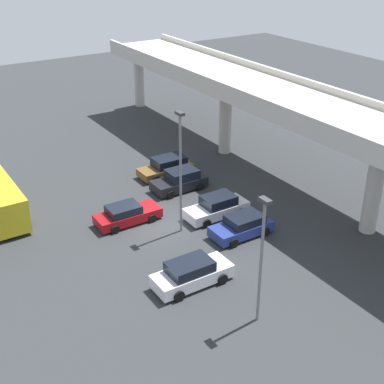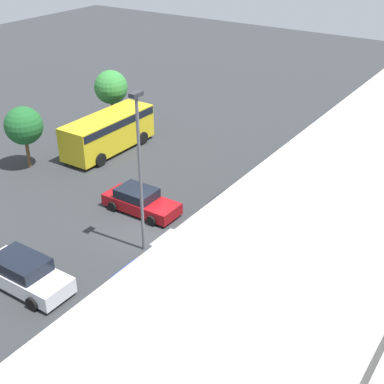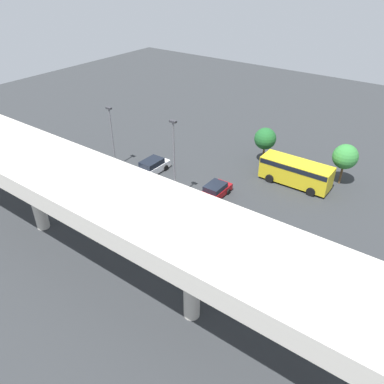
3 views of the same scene
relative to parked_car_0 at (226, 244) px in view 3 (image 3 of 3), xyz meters
The scene contains 13 objects.
ground_plane 8.39m from the parked_car_0, 33.95° to the right, with size 109.40×109.40×0.00m, color #2D3033.
highway_overpass 11.53m from the parked_car_0, 45.75° to the left, with size 52.18×6.66×7.93m.
parked_car_0 is the anchor object (origin of this frame).
parked_car_1 2.98m from the parked_car_0, ahead, with size 2.23×4.40×1.66m.
parked_car_2 8.46m from the parked_car_0, 49.59° to the right, with size 2.08×4.68×1.41m.
parked_car_3 8.18m from the parked_car_0, ahead, with size 2.10×4.76×1.62m.
parked_car_4 11.26m from the parked_car_0, ahead, with size 2.18×4.32×1.47m.
parked_car_5 15.55m from the parked_car_0, 24.66° to the right, with size 2.13×4.82×1.60m.
shuttle_bus 13.93m from the parked_car_0, 90.72° to the right, with size 7.60×2.82×2.69m.
lamp_post_near_aisle 19.72m from the parked_car_0, 15.55° to the right, with size 0.70×0.35×7.31m.
lamp_post_mid_lot 10.24m from the parked_car_0, 24.00° to the right, with size 0.70×0.35×8.58m.
tree_front_left 17.69m from the parked_car_0, 103.72° to the right, with size 2.67×2.67×4.60m.
tree_front_centre 17.53m from the parked_car_0, 73.17° to the right, with size 2.57×2.57×4.34m.
Camera 3 is at (-18.89, 25.96, 21.28)m, focal length 35.00 mm.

